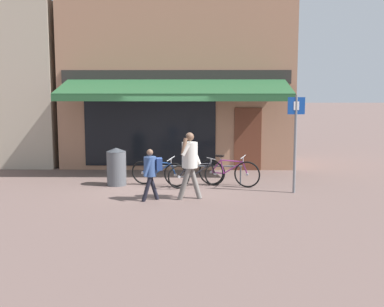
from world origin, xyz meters
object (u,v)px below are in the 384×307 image
(bicycle_blue, at_px, (159,173))
(parking_sign, at_px, (295,134))
(bicycle_purple, at_px, (229,172))
(litter_bin, at_px, (116,166))
(bicycle_black, at_px, (197,174))
(pedestrian_child, at_px, (151,169))
(pedestrian_adult, at_px, (190,159))

(bicycle_blue, xyz_separation_m, parking_sign, (3.64, -0.85, 1.19))
(bicycle_purple, xyz_separation_m, litter_bin, (-3.17, 0.09, 0.14))
(litter_bin, bearing_deg, bicycle_blue, -2.84)
(bicycle_blue, height_order, bicycle_black, bicycle_blue)
(bicycle_purple, distance_m, parking_sign, 2.19)
(pedestrian_child, bearing_deg, pedestrian_adult, -179.30)
(pedestrian_child, bearing_deg, bicycle_black, -132.89)
(pedestrian_adult, xyz_separation_m, pedestrian_child, (-0.93, -0.16, -0.23))
(bicycle_blue, xyz_separation_m, litter_bin, (-1.20, 0.06, 0.17))
(bicycle_blue, distance_m, bicycle_black, 1.09)
(pedestrian_child, height_order, litter_bin, pedestrian_child)
(bicycle_black, bearing_deg, bicycle_purple, -18.29)
(pedestrian_adult, relative_size, parking_sign, 0.65)
(bicycle_purple, bearing_deg, pedestrian_child, -119.30)
(bicycle_blue, relative_size, bicycle_black, 1.02)
(bicycle_purple, relative_size, parking_sign, 0.67)
(pedestrian_child, bearing_deg, litter_bin, -66.42)
(bicycle_blue, bearing_deg, bicycle_purple, 18.96)
(bicycle_purple, relative_size, pedestrian_adult, 1.02)
(bicycle_black, height_order, parking_sign, parking_sign)
(bicycle_black, height_order, litter_bin, litter_bin)
(pedestrian_child, distance_m, parking_sign, 3.86)
(bicycle_blue, distance_m, pedestrian_adult, 1.98)
(bicycle_black, relative_size, bicycle_purple, 0.94)
(bicycle_purple, xyz_separation_m, pedestrian_adult, (-1.06, -1.60, 0.62))
(parking_sign, bearing_deg, pedestrian_adult, -163.98)
(bicycle_blue, relative_size, pedestrian_child, 1.28)
(litter_bin, bearing_deg, parking_sign, -10.60)
(bicycle_black, relative_size, pedestrian_child, 1.26)
(bicycle_blue, relative_size, parking_sign, 0.64)
(pedestrian_adult, bearing_deg, bicycle_black, -85.27)
(bicycle_blue, height_order, pedestrian_adult, pedestrian_adult)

